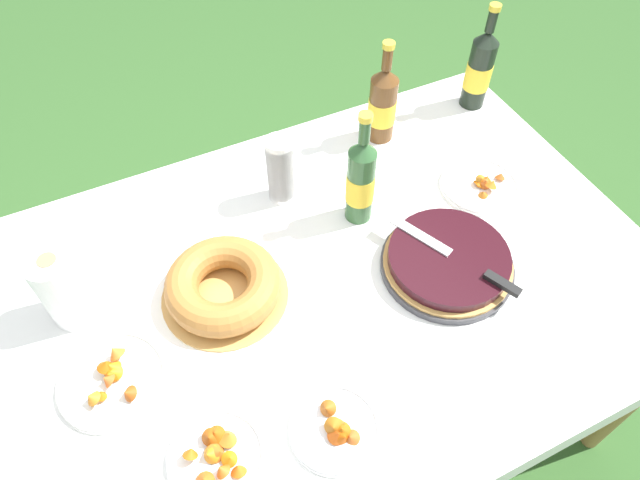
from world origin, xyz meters
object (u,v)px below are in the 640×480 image
object	(u,v)px
snack_plate_right	(216,456)
cider_bottle_amber	(383,104)
snack_plate_near	(112,379)
snack_plate_far	(480,185)
snack_plate_left	(336,428)
bundt_cake	(223,286)
paper_towel_roll	(64,287)
cup_stack	(280,170)
juice_bottle_red	(479,69)
serving_knife	(461,259)
cider_bottle_green	(361,181)
berry_tart	(448,262)

from	to	relation	value
snack_plate_right	cider_bottle_amber	bearing A→B (deg)	42.52
snack_plate_near	snack_plate_far	size ratio (longest dim) A/B	1.07
snack_plate_right	snack_plate_left	bearing A→B (deg)	-12.39
bundt_cake	paper_towel_roll	size ratio (longest dim) A/B	1.48
snack_plate_right	cup_stack	bearing A→B (deg)	56.30
juice_bottle_red	snack_plate_far	distance (m)	0.39
serving_knife	cider_bottle_green	distance (m)	0.31
cup_stack	serving_knife	bearing A→B (deg)	-56.62
berry_tart	paper_towel_roll	world-z (taller)	paper_towel_roll
cider_bottle_amber	juice_bottle_red	bearing A→B (deg)	1.46
berry_tart	snack_plate_right	bearing A→B (deg)	-163.78
serving_knife	snack_plate_near	size ratio (longest dim) A/B	1.50
berry_tart	snack_plate_far	distance (m)	0.31
cup_stack	juice_bottle_red	distance (m)	0.71
berry_tart	cider_bottle_green	distance (m)	0.29
bundt_cake	cup_stack	size ratio (longest dim) A/B	1.50
paper_towel_roll	bundt_cake	bearing A→B (deg)	-18.29
serving_knife	snack_plate_far	size ratio (longest dim) A/B	1.60
snack_plate_far	paper_towel_roll	xyz separation A→B (m)	(-1.09, 0.08, 0.09)
serving_knife	cup_stack	world-z (taller)	cup_stack
juice_bottle_red	snack_plate_left	xyz separation A→B (m)	(-0.87, -0.76, -0.11)
cider_bottle_green	cider_bottle_amber	distance (m)	0.33
juice_bottle_red	snack_plate_right	world-z (taller)	juice_bottle_red
serving_knife	snack_plate_right	size ratio (longest dim) A/B	1.78
snack_plate_left	snack_plate_right	distance (m)	0.24
cider_bottle_green	juice_bottle_red	world-z (taller)	cider_bottle_green
snack_plate_near	snack_plate_right	distance (m)	0.29
cup_stack	snack_plate_far	size ratio (longest dim) A/B	0.92
bundt_cake	snack_plate_far	bearing A→B (deg)	2.30
snack_plate_far	bundt_cake	bearing A→B (deg)	-177.70
snack_plate_right	snack_plate_far	distance (m)	0.99
juice_bottle_red	paper_towel_roll	world-z (taller)	juice_bottle_red
cider_bottle_green	paper_towel_roll	distance (m)	0.74
serving_knife	snack_plate_right	distance (m)	0.70
snack_plate_left	paper_towel_roll	distance (m)	0.67
cup_stack	snack_plate_right	bearing A→B (deg)	-123.70
cider_bottle_green	paper_towel_roll	size ratio (longest dim) A/B	1.65
snack_plate_near	berry_tart	bearing A→B (deg)	-4.04
bundt_cake	snack_plate_left	distance (m)	0.42
snack_plate_near	snack_plate_left	bearing A→B (deg)	-38.28
cup_stack	cider_bottle_amber	bearing A→B (deg)	15.60
juice_bottle_red	snack_plate_right	size ratio (longest dim) A/B	1.69
cider_bottle_green	snack_plate_right	size ratio (longest dim) A/B	1.72
cup_stack	cider_bottle_amber	xyz separation A→B (m)	(0.36, 0.10, 0.02)
serving_knife	snack_plate_right	xyz separation A→B (m)	(-0.68, -0.17, -0.05)
cider_bottle_amber	paper_towel_roll	size ratio (longest dim) A/B	1.54
bundt_cake	juice_bottle_red	distance (m)	1.02
cup_stack	cider_bottle_green	bearing A→B (deg)	-44.18
berry_tart	bundt_cake	bearing A→B (deg)	162.87
cup_stack	cider_bottle_amber	distance (m)	0.38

